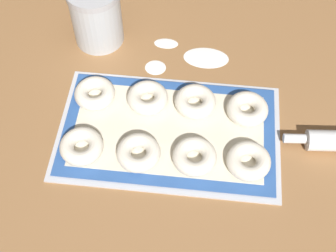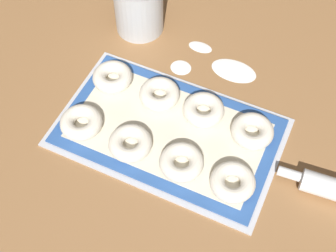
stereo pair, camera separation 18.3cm
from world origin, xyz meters
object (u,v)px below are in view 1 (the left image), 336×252
at_px(bagel_front_far_left, 82,146).
at_px(bagel_back_mid_right, 195,102).
at_px(baking_tray, 168,132).
at_px(bagel_front_far_right, 248,161).
at_px(bagel_front_mid_left, 139,153).
at_px(bagel_back_mid_left, 148,98).
at_px(flour_canister, 96,15).
at_px(bagel_back_far_left, 95,93).
at_px(bagel_front_mid_right, 194,156).
at_px(bagel_back_far_right, 247,109).

xyz_separation_m(bagel_front_far_left, bagel_back_mid_right, (0.23, 0.14, 0.00)).
xyz_separation_m(baking_tray, bagel_front_far_right, (0.18, -0.07, 0.02)).
height_order(bagel_front_mid_left, bagel_back_mid_left, same).
xyz_separation_m(bagel_front_far_left, flour_canister, (-0.03, 0.34, 0.05)).
bearing_deg(bagel_back_far_left, bagel_front_far_right, -21.64).
relative_size(bagel_front_far_left, bagel_front_mid_left, 1.00).
relative_size(bagel_back_far_left, bagel_back_mid_right, 1.00).
distance_m(bagel_back_far_left, flour_canister, 0.21).
xyz_separation_m(bagel_front_mid_right, flour_canister, (-0.27, 0.34, 0.05)).
xyz_separation_m(bagel_front_mid_left, bagel_back_far_left, (-0.12, 0.14, 0.00)).
bearing_deg(bagel_back_mid_left, bagel_front_far_left, -130.55).
relative_size(bagel_front_mid_right, bagel_back_mid_left, 1.00).
distance_m(bagel_front_mid_right, bagel_back_far_left, 0.28).
distance_m(bagel_front_far_left, bagel_front_far_right, 0.35).
relative_size(bagel_front_mid_left, bagel_back_mid_left, 1.00).
distance_m(bagel_back_far_right, flour_canister, 0.43).
distance_m(baking_tray, bagel_back_far_left, 0.19).
xyz_separation_m(bagel_front_mid_right, bagel_back_far_left, (-0.24, 0.14, 0.00)).
bearing_deg(bagel_front_mid_left, bagel_back_far_right, 31.47).
bearing_deg(bagel_front_far_left, bagel_back_far_right, 21.31).
distance_m(bagel_front_far_right, bagel_back_mid_left, 0.27).
distance_m(baking_tray, bagel_back_mid_right, 0.09).
relative_size(bagel_front_mid_right, bagel_back_mid_right, 1.00).
distance_m(bagel_front_mid_right, bagel_back_mid_left, 0.18).
xyz_separation_m(bagel_back_far_left, bagel_back_mid_left, (0.12, 0.00, 0.00)).
height_order(bagel_front_far_left, bagel_back_mid_right, same).
bearing_deg(baking_tray, bagel_front_mid_left, -126.42).
distance_m(bagel_front_far_left, bagel_back_far_right, 0.37).
xyz_separation_m(bagel_front_far_left, bagel_back_far_left, (0.00, 0.14, 0.00)).
bearing_deg(bagel_front_mid_right, bagel_back_mid_left, 129.72).
relative_size(bagel_front_far_left, bagel_back_far_left, 1.00).
distance_m(baking_tray, bagel_front_far_left, 0.19).
relative_size(bagel_front_far_left, bagel_front_mid_right, 1.00).
bearing_deg(bagel_back_mid_left, bagel_back_far_left, -179.64).
bearing_deg(baking_tray, bagel_back_far_left, 158.12).
bearing_deg(bagel_front_mid_right, bagel_back_far_left, 149.52).
bearing_deg(bagel_back_mid_right, bagel_back_far_left, -179.52).
xyz_separation_m(bagel_front_mid_right, bagel_back_far_right, (0.11, 0.13, 0.00)).
xyz_separation_m(baking_tray, bagel_front_far_left, (-0.18, -0.07, 0.02)).
height_order(bagel_back_far_left, bagel_back_mid_right, same).
xyz_separation_m(bagel_front_mid_left, bagel_front_mid_right, (0.12, 0.00, 0.00)).
relative_size(bagel_front_far_left, bagel_back_far_right, 1.00).
bearing_deg(bagel_back_far_right, bagel_back_mid_left, 178.21).
distance_m(bagel_back_mid_left, bagel_back_far_right, 0.23).
bearing_deg(bagel_back_mid_right, bagel_front_mid_left, -126.46).
xyz_separation_m(bagel_front_far_right, bagel_back_far_left, (-0.35, 0.14, 0.00)).
xyz_separation_m(bagel_back_mid_right, bagel_back_far_right, (0.12, -0.01, 0.00)).
bearing_deg(baking_tray, bagel_front_far_right, -21.39).
bearing_deg(bagel_back_far_left, bagel_back_mid_left, 0.36).
bearing_deg(bagel_front_far_right, flour_canister, 138.35).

